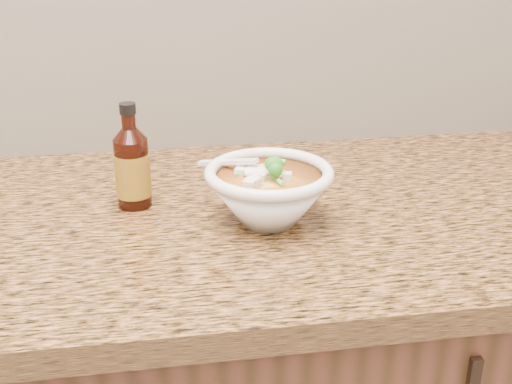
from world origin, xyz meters
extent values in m
cube|color=beige|center=(0.00, 1.99, 1.15)|extent=(4.00, 0.02, 0.50)
cube|color=#A0643B|center=(0.00, 1.68, 0.88)|extent=(4.00, 0.68, 0.04)
cylinder|color=white|center=(0.28, 1.61, 0.90)|extent=(0.08, 0.08, 0.01)
torus|color=white|center=(0.28, 1.61, 0.98)|extent=(0.20, 0.20, 0.02)
torus|color=beige|center=(0.26, 1.63, 0.97)|extent=(0.10, 0.10, 0.00)
torus|color=beige|center=(0.29, 1.63, 0.97)|extent=(0.11, 0.11, 0.00)
torus|color=beige|center=(0.28, 1.62, 0.97)|extent=(0.10, 0.10, 0.00)
torus|color=beige|center=(0.28, 1.63, 0.97)|extent=(0.13, 0.13, 0.00)
torus|color=beige|center=(0.27, 1.61, 0.97)|extent=(0.12, 0.12, 0.00)
torus|color=beige|center=(0.27, 1.63, 0.97)|extent=(0.12, 0.12, 0.00)
cube|color=silver|center=(0.27, 1.64, 0.98)|extent=(0.02, 0.02, 0.02)
cube|color=silver|center=(0.23, 1.61, 0.98)|extent=(0.02, 0.02, 0.01)
cube|color=silver|center=(0.27, 1.63, 0.98)|extent=(0.02, 0.02, 0.02)
cube|color=silver|center=(0.28, 1.65, 0.98)|extent=(0.02, 0.02, 0.02)
cube|color=silver|center=(0.25, 1.60, 0.98)|extent=(0.02, 0.02, 0.02)
cube|color=silver|center=(0.30, 1.64, 0.98)|extent=(0.02, 0.02, 0.02)
cube|color=silver|center=(0.31, 1.66, 0.98)|extent=(0.02, 0.02, 0.01)
cube|color=silver|center=(0.29, 1.59, 0.98)|extent=(0.02, 0.02, 0.02)
cube|color=silver|center=(0.32, 1.64, 0.98)|extent=(0.02, 0.02, 0.02)
ellipsoid|color=#196014|center=(0.28, 1.60, 0.99)|extent=(0.04, 0.04, 0.03)
cylinder|color=#6AD853|center=(0.28, 1.65, 0.98)|extent=(0.02, 0.02, 0.01)
cylinder|color=#6AD853|center=(0.33, 1.62, 0.98)|extent=(0.02, 0.01, 0.01)
cylinder|color=#6AD853|center=(0.27, 1.58, 0.98)|extent=(0.02, 0.02, 0.01)
cylinder|color=#6AD853|center=(0.31, 1.56, 0.98)|extent=(0.02, 0.02, 0.01)
cylinder|color=#6AD853|center=(0.31, 1.62, 0.98)|extent=(0.02, 0.01, 0.01)
ellipsoid|color=white|center=(0.26, 1.63, 0.98)|extent=(0.04, 0.04, 0.02)
cube|color=white|center=(0.22, 1.66, 0.98)|extent=(0.09, 0.07, 0.03)
cylinder|color=#370F07|center=(0.07, 1.71, 0.96)|extent=(0.07, 0.07, 0.11)
cylinder|color=#370F07|center=(0.07, 1.71, 1.04)|extent=(0.03, 0.03, 0.02)
cylinder|color=black|center=(0.07, 1.71, 1.06)|extent=(0.03, 0.03, 0.02)
cylinder|color=red|center=(0.07, 1.71, 0.95)|extent=(0.07, 0.07, 0.07)
camera|label=1|loc=(0.12, 0.73, 1.33)|focal=45.00mm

